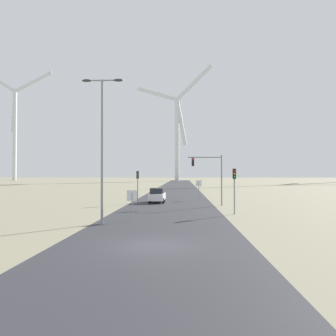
# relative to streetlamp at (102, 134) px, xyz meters

# --- Properties ---
(ground_plane) EXTENTS (600.00, 600.00, 0.00)m
(ground_plane) POSITION_rel_streetlamp_xyz_m (4.32, -6.90, -6.48)
(ground_plane) COLOR gray
(road_surface) EXTENTS (10.00, 240.00, 0.01)m
(road_surface) POSITION_rel_streetlamp_xyz_m (4.32, 41.10, -6.48)
(road_surface) COLOR #2D2D33
(road_surface) RESTS_ON ground
(streetlamp) EXTENTS (3.01, 0.32, 10.43)m
(streetlamp) POSITION_rel_streetlamp_xyz_m (0.00, 0.00, 0.00)
(streetlamp) COLOR gray
(streetlamp) RESTS_ON ground
(stop_sign_near) EXTENTS (0.81, 0.07, 2.32)m
(stop_sign_near) POSITION_rel_streetlamp_xyz_m (1.92, 1.62, -4.86)
(stop_sign_near) COLOR gray
(stop_sign_near) RESTS_ON ground
(stop_sign_far) EXTENTS (0.81, 0.07, 2.70)m
(stop_sign_far) POSITION_rel_streetlamp_xyz_m (7.96, 21.48, -4.59)
(stop_sign_far) COLOR gray
(stop_sign_far) RESTS_ON ground
(traffic_light_post_near_left) EXTENTS (0.28, 0.34, 3.92)m
(traffic_light_post_near_left) POSITION_rel_streetlamp_xyz_m (0.39, 15.68, -3.61)
(traffic_light_post_near_left) COLOR gray
(traffic_light_post_near_left) RESTS_ON ground
(traffic_light_post_near_right) EXTENTS (0.28, 0.33, 4.04)m
(traffic_light_post_near_right) POSITION_rel_streetlamp_xyz_m (10.36, 5.94, -3.52)
(traffic_light_post_near_right) COLOR gray
(traffic_light_post_near_right) RESTS_ON ground
(traffic_light_mast_overhead) EXTENTS (3.87, 0.35, 5.70)m
(traffic_light_mast_overhead) POSITION_rel_streetlamp_xyz_m (8.83, 13.83, -2.45)
(traffic_light_mast_overhead) COLOR gray
(traffic_light_mast_overhead) RESTS_ON ground
(car_approaching) EXTENTS (1.94, 4.16, 1.83)m
(car_approaching) POSITION_rel_streetlamp_xyz_m (2.60, 17.42, -5.57)
(car_approaching) COLOR white
(car_approaching) RESTS_ON ground
(wind_turbine_far_left) EXTENTS (40.51, 2.60, 62.44)m
(wind_turbine_far_left) POSITION_rel_streetlamp_xyz_m (-87.51, 153.62, 24.29)
(wind_turbine_far_left) COLOR silver
(wind_turbine_far_left) RESTS_ON ground
(wind_turbine_left) EXTENTS (37.91, 12.86, 55.75)m
(wind_turbine_left) POSITION_rel_streetlamp_xyz_m (2.88, 137.64, 19.34)
(wind_turbine_left) COLOR silver
(wind_turbine_left) RESTS_ON ground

